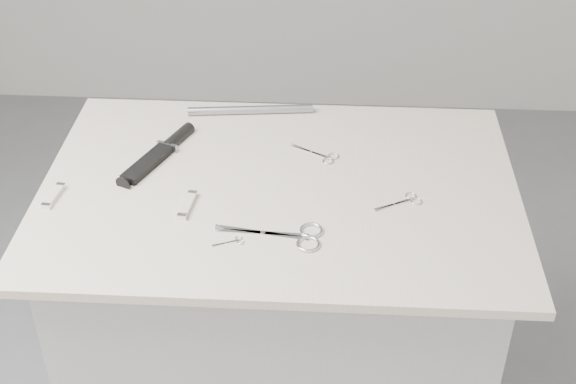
# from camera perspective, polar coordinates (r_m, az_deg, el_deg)

# --- Properties ---
(plinth) EXTENTS (0.90, 0.60, 0.90)m
(plinth) POSITION_cam_1_polar(r_m,az_deg,el_deg) (1.99, -0.55, -10.72)
(plinth) COLOR #B0B0AE
(plinth) RESTS_ON ground
(display_board) EXTENTS (1.00, 0.70, 0.02)m
(display_board) POSITION_cam_1_polar(r_m,az_deg,el_deg) (1.69, -0.64, 0.14)
(display_board) COLOR beige
(display_board) RESTS_ON plinth
(large_shears) EXTENTS (0.21, 0.09, 0.01)m
(large_shears) POSITION_cam_1_polar(r_m,az_deg,el_deg) (1.54, 0.35, -3.12)
(large_shears) COLOR silver
(large_shears) RESTS_ON display_board
(embroidery_scissors_a) EXTENTS (0.10, 0.07, 0.00)m
(embroidery_scissors_a) POSITION_cam_1_polar(r_m,az_deg,el_deg) (1.65, 8.28, -0.67)
(embroidery_scissors_a) COLOR silver
(embroidery_scissors_a) RESTS_ON display_board
(embroidery_scissors_b) EXTENTS (0.11, 0.08, 0.00)m
(embroidery_scissors_b) POSITION_cam_1_polar(r_m,az_deg,el_deg) (1.78, 2.43, 2.60)
(embroidery_scissors_b) COLOR silver
(embroidery_scissors_b) RESTS_ON display_board
(tiny_scissors) EXTENTS (0.06, 0.04, 0.00)m
(tiny_scissors) POSITION_cam_1_polar(r_m,az_deg,el_deg) (1.53, -3.98, -3.56)
(tiny_scissors) COLOR silver
(tiny_scissors) RESTS_ON display_board
(sheathed_knife) EXTENTS (0.13, 0.24, 0.03)m
(sheathed_knife) POSITION_cam_1_polar(r_m,az_deg,el_deg) (1.80, -8.95, 2.92)
(sheathed_knife) COLOR black
(sheathed_knife) RESTS_ON display_board
(pocket_knife_a) EXTENTS (0.03, 0.09, 0.01)m
(pocket_knife_a) POSITION_cam_1_polar(r_m,az_deg,el_deg) (1.63, -7.16, -0.93)
(pocket_knife_a) COLOR beige
(pocket_knife_a) RESTS_ON display_board
(pocket_knife_b) EXTENTS (0.03, 0.08, 0.01)m
(pocket_knife_b) POSITION_cam_1_polar(r_m,az_deg,el_deg) (1.71, -16.33, -0.27)
(pocket_knife_b) COLOR beige
(pocket_knife_b) RESTS_ON display_board
(metal_rail) EXTENTS (0.30, 0.05, 0.02)m
(metal_rail) POSITION_cam_1_polar(r_m,az_deg,el_deg) (1.93, -2.68, 5.85)
(metal_rail) COLOR gray
(metal_rail) RESTS_ON display_board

